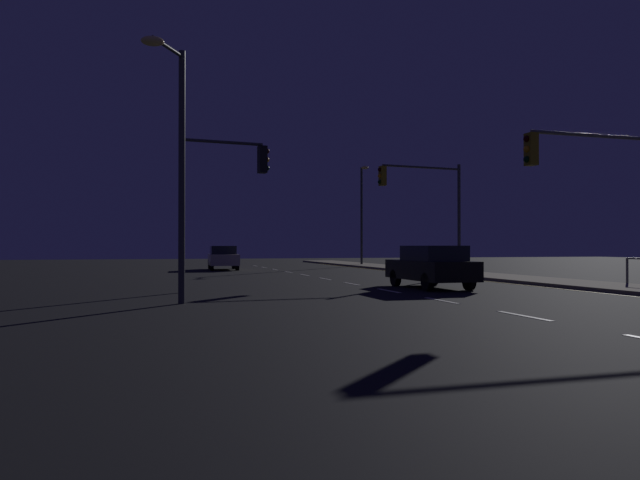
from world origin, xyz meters
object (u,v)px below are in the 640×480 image
at_px(traffic_light_near_left, 425,195).
at_px(street_lamp_far_end, 362,206).
at_px(car, 431,266).
at_px(car_oncoming, 223,257).
at_px(street_lamp_corner, 176,149).
at_px(traffic_light_mid_left, 594,175).
at_px(traffic_light_overhead_east, 220,182).

xyz_separation_m(traffic_light_near_left, street_lamp_far_end, (2.77, 17.30, 0.60)).
xyz_separation_m(car, car_oncoming, (-5.35, 19.99, 0.00)).
distance_m(car_oncoming, street_lamp_corner, 24.60).
relative_size(car, street_lamp_corner, 0.65).
height_order(car, street_lamp_far_end, street_lamp_far_end).
bearing_deg(street_lamp_corner, street_lamp_far_end, 61.92).
xyz_separation_m(car, traffic_light_mid_left, (2.96, -5.04, 2.90)).
relative_size(car_oncoming, traffic_light_near_left, 0.80).
bearing_deg(traffic_light_near_left, car_oncoming, 124.37).
height_order(car_oncoming, traffic_light_overhead_east, traffic_light_overhead_east).
relative_size(traffic_light_near_left, street_lamp_far_end, 0.73).
relative_size(car_oncoming, street_lamp_corner, 0.66).
bearing_deg(street_lamp_corner, car, 23.52).
distance_m(traffic_light_near_left, traffic_light_mid_left, 12.47).
bearing_deg(traffic_light_mid_left, traffic_light_near_left, 88.68).
xyz_separation_m(car_oncoming, traffic_light_mid_left, (8.31, -25.03, 2.90)).
xyz_separation_m(traffic_light_near_left, traffic_light_mid_left, (-0.29, -12.46, -0.40)).
bearing_deg(street_lamp_far_end, car, -103.68).
relative_size(traffic_light_overhead_east, street_lamp_corner, 0.79).
height_order(traffic_light_near_left, traffic_light_overhead_east, traffic_light_near_left).
bearing_deg(car, street_lamp_far_end, 76.32).
distance_m(car_oncoming, street_lamp_far_end, 12.91).
distance_m(car, car_oncoming, 20.69).
bearing_deg(car_oncoming, street_lamp_far_end, 22.58).
bearing_deg(car_oncoming, traffic_light_mid_left, -71.63).
xyz_separation_m(car_oncoming, street_lamp_corner, (-3.99, -24.05, 3.31)).
height_order(traffic_light_near_left, traffic_light_mid_left, traffic_light_near_left).
relative_size(car, car_oncoming, 0.98).
relative_size(car, street_lamp_far_end, 0.58).
height_order(traffic_light_overhead_east, street_lamp_far_end, street_lamp_far_end).
relative_size(street_lamp_far_end, street_lamp_corner, 1.12).
height_order(car, car_oncoming, same).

